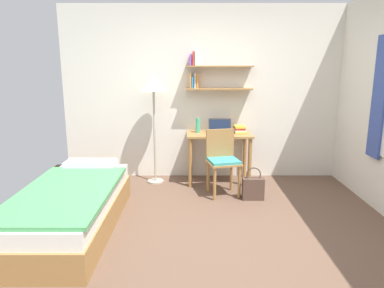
% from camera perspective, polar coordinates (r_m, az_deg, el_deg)
% --- Properties ---
extents(ground_plane, '(5.28, 5.28, 0.00)m').
position_cam_1_polar(ground_plane, '(3.81, 3.75, -14.29)').
color(ground_plane, brown).
extents(wall_back, '(4.40, 0.27, 2.60)m').
position_cam_1_polar(wall_back, '(5.43, 2.59, 8.20)').
color(wall_back, silver).
rests_on(wall_back, ground_plane).
extents(bed, '(0.91, 2.05, 0.54)m').
position_cam_1_polar(bed, '(4.03, -18.89, -9.71)').
color(bed, '#9E703D').
rests_on(bed, ground_plane).
extents(desk, '(0.94, 0.57, 0.75)m').
position_cam_1_polar(desk, '(5.23, 4.41, 0.16)').
color(desk, '#9E703D').
rests_on(desk, ground_plane).
extents(desk_chair, '(0.49, 0.47, 0.88)m').
position_cam_1_polar(desk_chair, '(4.76, 4.97, -2.37)').
color(desk_chair, '#9E703D').
rests_on(desk_chair, ground_plane).
extents(standing_lamp, '(0.37, 0.37, 1.59)m').
position_cam_1_polar(standing_lamp, '(5.12, -6.22, 8.75)').
color(standing_lamp, '#B2A893').
rests_on(standing_lamp, ground_plane).
extents(laptop, '(0.34, 0.22, 0.20)m').
position_cam_1_polar(laptop, '(5.24, 4.57, 2.41)').
color(laptop, black).
rests_on(laptop, desk).
extents(water_bottle, '(0.07, 0.07, 0.21)m').
position_cam_1_polar(water_bottle, '(5.23, 0.99, 3.04)').
color(water_bottle, '#42A87F').
rests_on(water_bottle, desk).
extents(book_stack, '(0.19, 0.24, 0.10)m').
position_cam_1_polar(book_stack, '(5.28, 7.73, 2.40)').
color(book_stack, gold).
rests_on(book_stack, desk).
extents(handbag, '(0.28, 0.13, 0.43)m').
position_cam_1_polar(handbag, '(4.72, 9.87, -7.02)').
color(handbag, '#4C382D').
rests_on(handbag, ground_plane).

